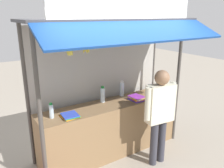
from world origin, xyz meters
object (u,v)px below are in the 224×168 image
Objects in this scene: banana_bunch_inner_right at (86,46)px; vendor_person at (160,110)px; water_bottle_mid_left at (103,95)px; magazine_stack_back_right at (137,98)px; water_bottle_center at (51,111)px; magazine_stack_front_left at (70,116)px; water_bottle_rear_center at (122,89)px; magazine_stack_left at (158,95)px; banana_bunch_rightmost at (146,39)px; banana_bunch_leftmost at (70,50)px.

banana_bunch_inner_right reaches higher than vendor_person.
magazine_stack_back_right is at bearing -23.48° from water_bottle_mid_left.
vendor_person is at bearing -89.30° from magazine_stack_back_right.
water_bottle_center is 0.85× the size of magazine_stack_front_left.
magazine_stack_front_left is (-1.18, -0.34, -0.12)m from water_bottle_rear_center.
vendor_person is (-0.47, -0.54, 0.00)m from magazine_stack_left.
magazine_stack_front_left is 1.11× the size of banana_bunch_rightmost.
magazine_stack_front_left is at bearing 77.99° from banana_bunch_leftmost.
magazine_stack_left is at bearing -31.61° from water_bottle_rear_center.
water_bottle_mid_left is 0.93× the size of banana_bunch_leftmost.
banana_bunch_leftmost is 0.19× the size of vendor_person.
vendor_person is at bearing -131.15° from magazine_stack_left.
water_bottle_rear_center reaches higher than water_bottle_center.
water_bottle_mid_left is 1.01m from vendor_person.
banana_bunch_rightmost and banana_bunch_inner_right have the same top height.
vendor_person is (1.12, -0.30, -1.05)m from banana_bunch_inner_right.
banana_bunch_leftmost reaches higher than magazine_stack_back_right.
magazine_stack_back_right is at bearing -72.18° from water_bottle_rear_center.
banana_bunch_inner_right is 0.19× the size of vendor_person.
water_bottle_center is 1.44m from water_bottle_rear_center.
banana_bunch_leftmost is at bearing -102.01° from magazine_stack_front_left.
water_bottle_center is at bearing 137.25° from banana_bunch_inner_right.
water_bottle_mid_left reaches higher than magazine_stack_left.
banana_bunch_rightmost is 1.02m from banana_bunch_inner_right.
banana_bunch_leftmost is (-1.82, -0.25, 1.03)m from magazine_stack_left.
vendor_person is at bearing -23.91° from water_bottle_center.
magazine_stack_left is (0.58, -0.36, -0.12)m from water_bottle_rear_center.
vendor_person reaches higher than magazine_stack_left.
banana_bunch_leftmost is at bearing -172.32° from magazine_stack_left.
vendor_person is (0.10, -0.30, -1.09)m from banana_bunch_rightmost.
water_bottle_rear_center is 0.18× the size of vendor_person.
magazine_stack_back_right is at bearing -3.90° from water_bottle_center.
banana_bunch_inner_right is (0.17, -0.26, 1.05)m from magazine_stack_front_left.
magazine_stack_back_right is (-0.48, 0.04, 0.02)m from magazine_stack_left.
banana_bunch_leftmost reaches higher than water_bottle_rear_center.
magazine_stack_left is (1.04, -0.28, -0.12)m from water_bottle_mid_left.
water_bottle_rear_center is 1.01× the size of magazine_stack_back_right.
magazine_stack_back_right is 0.97× the size of banana_bunch_inner_right.
banana_bunch_leftmost is (-0.23, -0.00, -0.03)m from banana_bunch_inner_right.
banana_bunch_rightmost is 0.80× the size of banana_bunch_leftmost.
magazine_stack_front_left is 0.89× the size of banana_bunch_leftmost.
banana_bunch_inner_right is at bearing 0.61° from banana_bunch_leftmost.
magazine_stack_front_left is at bearing -26.02° from water_bottle_center.
water_bottle_mid_left is at bearing 8.39° from water_bottle_center.
water_bottle_center is 0.82× the size of water_bottle_mid_left.
banana_bunch_inner_right is at bearing -165.91° from magazine_stack_back_right.
banana_bunch_leftmost is (0.19, -0.39, 0.94)m from water_bottle_center.
vendor_person is at bearing -23.50° from magazine_stack_front_left.
magazine_stack_back_right is (1.53, -0.10, -0.08)m from water_bottle_center.
water_bottle_center is 0.95× the size of banana_bunch_rightmost.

